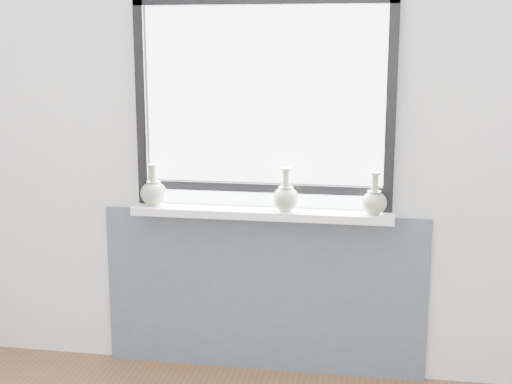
% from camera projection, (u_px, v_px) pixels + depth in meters
% --- Properties ---
extents(back_wall, '(3.60, 0.02, 2.60)m').
position_uv_depth(back_wall, '(265.00, 127.00, 3.60)').
color(back_wall, silver).
rests_on(back_wall, ground).
extents(apron_panel, '(1.70, 0.03, 0.86)m').
position_uv_depth(apron_panel, '(263.00, 293.00, 3.75)').
color(apron_panel, '#495967').
rests_on(apron_panel, ground).
extents(windowsill, '(1.32, 0.18, 0.04)m').
position_uv_depth(windowsill, '(261.00, 213.00, 3.59)').
color(windowsill, white).
rests_on(windowsill, apron_panel).
extents(window, '(1.30, 0.06, 1.05)m').
position_uv_depth(window, '(263.00, 100.00, 3.54)').
color(window, black).
rests_on(window, windowsill).
extents(vase_a, '(0.13, 0.13, 0.21)m').
position_uv_depth(vase_a, '(154.00, 192.00, 3.66)').
color(vase_a, gray).
rests_on(vase_a, windowsill).
extents(vase_b, '(0.13, 0.13, 0.22)m').
position_uv_depth(vase_b, '(286.00, 197.00, 3.53)').
color(vase_b, gray).
rests_on(vase_b, windowsill).
extents(vase_c, '(0.12, 0.12, 0.21)m').
position_uv_depth(vase_c, '(374.00, 201.00, 3.46)').
color(vase_c, gray).
rests_on(vase_c, windowsill).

